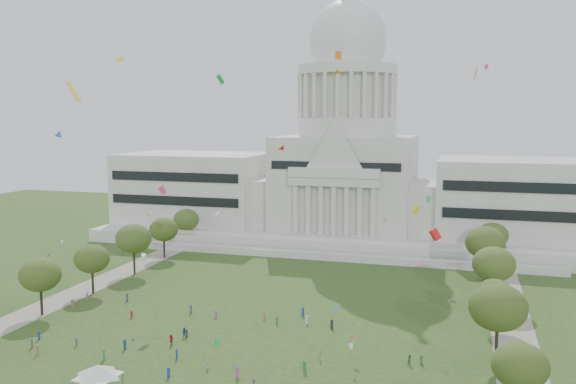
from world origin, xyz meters
TOP-DOWN VIEW (x-y plane):
  - ground at (0.00, 0.00)m, footprint 400.00×400.00m
  - capitol at (0.00, 113.59)m, footprint 160.00×64.50m
  - path_left at (-48.00, 30.00)m, footprint 8.00×160.00m
  - path_right at (48.00, 30.00)m, footprint 8.00×160.00m
  - row_tree_r_1 at (46.22, -1.75)m, footprint 7.58×7.58m
  - row_tree_l_2 at (-45.04, 17.30)m, footprint 8.42×8.42m
  - row_tree_r_2 at (44.17, 17.44)m, footprint 9.55×9.55m
  - row_tree_l_3 at (-44.09, 33.92)m, footprint 8.12×8.12m
  - row_tree_r_3 at (44.40, 34.48)m, footprint 7.01×7.01m
  - row_tree_l_4 at (-44.08, 52.42)m, footprint 9.29×9.29m
  - row_tree_r_4 at (44.76, 50.04)m, footprint 9.19×9.19m
  - row_tree_l_5 at (-45.22, 71.01)m, footprint 8.33×8.33m
  - row_tree_r_5 at (43.49, 70.19)m, footprint 9.82×9.82m
  - row_tree_l_6 at (-46.87, 89.14)m, footprint 8.19×8.19m
  - row_tree_r_6 at (45.96, 88.13)m, footprint 8.42×8.42m
  - event_tent at (-13.26, -10.30)m, footprint 8.21×8.21m
  - person_0 at (32.31, 13.63)m, footprint 0.89×0.96m
  - person_2 at (30.50, 12.84)m, footprint 1.00×1.02m
  - person_3 at (8.63, -2.70)m, footprint 0.55×1.01m
  - person_4 at (-1.09, 2.17)m, footprint 1.09×1.33m
  - person_5 at (-11.43, 9.58)m, footprint 1.38×1.98m
  - person_8 at (-11.01, 13.92)m, footprint 0.93×0.58m
  - person_10 at (15.79, 10.49)m, footprint 0.73×1.07m
  - distant_crowd at (-13.89, 14.89)m, footprint 56.96×35.17m
  - kite_swarm at (-1.79, 6.00)m, footprint 88.10×109.88m

SIDE VIEW (x-z plane):
  - ground at x=0.00m, z-range 0.00..0.00m
  - path_left at x=-48.00m, z-range 0.00..0.04m
  - path_right at x=48.00m, z-range 0.00..0.04m
  - person_3 at x=8.63m, z-range 0.00..1.52m
  - person_0 at x=32.31m, z-range 0.00..1.64m
  - person_10 at x=15.79m, z-range 0.00..1.66m
  - distant_crowd at x=-13.89m, z-range -0.11..1.84m
  - person_2 at x=30.50m, z-range 0.00..1.82m
  - person_8 at x=-11.01m, z-range 0.00..1.90m
  - person_5 at x=-11.43m, z-range 0.00..1.99m
  - person_4 at x=-1.09m, z-range 0.00..1.99m
  - event_tent at x=-13.26m, z-range 1.18..5.46m
  - row_tree_r_3 at x=44.40m, z-range 2.09..12.07m
  - row_tree_r_1 at x=46.22m, z-range 2.27..13.04m
  - row_tree_l_3 at x=-44.09m, z-range 2.43..13.98m
  - row_tree_l_6 at x=-46.87m, z-range 2.45..14.09m
  - row_tree_l_5 at x=-45.22m, z-range 2.49..14.34m
  - row_tree_r_6 at x=45.96m, z-range 2.52..14.49m
  - row_tree_l_2 at x=-45.04m, z-range 2.52..14.49m
  - row_tree_r_4 at x=44.76m, z-range 2.76..15.82m
  - row_tree_l_4 at x=-44.08m, z-range 2.79..16.00m
  - row_tree_r_2 at x=44.17m, z-range 2.87..16.45m
  - row_tree_r_5 at x=43.49m, z-range 2.95..16.91m
  - capitol at x=0.00m, z-range -23.35..67.95m
  - kite_swarm at x=-1.79m, z-range -0.75..56.45m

